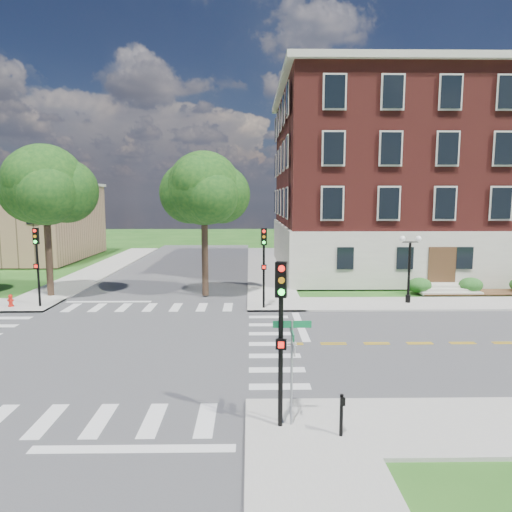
{
  "coord_description": "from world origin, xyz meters",
  "views": [
    {
      "loc": [
        6.12,
        -20.27,
        6.66
      ],
      "look_at": [
        6.53,
        7.14,
        3.2
      ],
      "focal_mm": 32.0,
      "sensor_mm": 36.0,
      "label": 1
    }
  ],
  "objects_px": {
    "traffic_signal_ne": "(264,257)",
    "traffic_signal_nw": "(37,256)",
    "twin_lamp_west": "(409,265)",
    "fire_hydrant": "(11,301)",
    "push_button_post": "(342,413)",
    "street_sign_pole": "(292,352)",
    "traffic_signal_se": "(281,323)"
  },
  "relations": [
    {
      "from": "street_sign_pole",
      "to": "fire_hydrant",
      "type": "height_order",
      "value": "street_sign_pole"
    },
    {
      "from": "traffic_signal_ne",
      "to": "twin_lamp_west",
      "type": "bearing_deg",
      "value": 7.9
    },
    {
      "from": "twin_lamp_west",
      "to": "fire_hydrant",
      "type": "relative_size",
      "value": 5.64
    },
    {
      "from": "traffic_signal_se",
      "to": "push_button_post",
      "type": "bearing_deg",
      "value": -20.17
    },
    {
      "from": "street_sign_pole",
      "to": "traffic_signal_ne",
      "type": "bearing_deg",
      "value": 91.4
    },
    {
      "from": "traffic_signal_nw",
      "to": "twin_lamp_west",
      "type": "bearing_deg",
      "value": 1.66
    },
    {
      "from": "push_button_post",
      "to": "fire_hydrant",
      "type": "bearing_deg",
      "value": 137.68
    },
    {
      "from": "traffic_signal_nw",
      "to": "street_sign_pole",
      "type": "bearing_deg",
      "value": -46.77
    },
    {
      "from": "twin_lamp_west",
      "to": "street_sign_pole",
      "type": "distance_m",
      "value": 17.93
    },
    {
      "from": "fire_hydrant",
      "to": "twin_lamp_west",
      "type": "bearing_deg",
      "value": 1.68
    },
    {
      "from": "traffic_signal_nw",
      "to": "street_sign_pole",
      "type": "xyz_separation_m",
      "value": [
        14.04,
        -14.94,
        -0.88
      ]
    },
    {
      "from": "twin_lamp_west",
      "to": "push_button_post",
      "type": "xyz_separation_m",
      "value": [
        -7.52,
        -16.29,
        -1.73
      ]
    },
    {
      "from": "traffic_signal_se",
      "to": "street_sign_pole",
      "type": "distance_m",
      "value": 0.94
    },
    {
      "from": "traffic_signal_se",
      "to": "twin_lamp_west",
      "type": "height_order",
      "value": "traffic_signal_se"
    },
    {
      "from": "traffic_signal_nw",
      "to": "push_button_post",
      "type": "height_order",
      "value": "traffic_signal_nw"
    },
    {
      "from": "street_sign_pole",
      "to": "fire_hydrant",
      "type": "relative_size",
      "value": 4.13
    },
    {
      "from": "fire_hydrant",
      "to": "traffic_signal_ne",
      "type": "bearing_deg",
      "value": -2.05
    },
    {
      "from": "traffic_signal_se",
      "to": "push_button_post",
      "type": "xyz_separation_m",
      "value": [
        1.65,
        -0.6,
        -2.39
      ]
    },
    {
      "from": "twin_lamp_west",
      "to": "street_sign_pole",
      "type": "height_order",
      "value": "twin_lamp_west"
    },
    {
      "from": "traffic_signal_se",
      "to": "push_button_post",
      "type": "distance_m",
      "value": 2.96
    },
    {
      "from": "twin_lamp_west",
      "to": "fire_hydrant",
      "type": "xyz_separation_m",
      "value": [
        -24.62,
        -0.72,
        -2.06
      ]
    },
    {
      "from": "push_button_post",
      "to": "fire_hydrant",
      "type": "height_order",
      "value": "push_button_post"
    },
    {
      "from": "traffic_signal_se",
      "to": "push_button_post",
      "type": "relative_size",
      "value": 4.0
    },
    {
      "from": "street_sign_pole",
      "to": "push_button_post",
      "type": "bearing_deg",
      "value": -27.53
    },
    {
      "from": "traffic_signal_ne",
      "to": "twin_lamp_west",
      "type": "relative_size",
      "value": 1.13
    },
    {
      "from": "traffic_signal_ne",
      "to": "twin_lamp_west",
      "type": "xyz_separation_m",
      "value": [
        9.19,
        1.28,
        -0.66
      ]
    },
    {
      "from": "push_button_post",
      "to": "fire_hydrant",
      "type": "distance_m",
      "value": 23.12
    },
    {
      "from": "push_button_post",
      "to": "fire_hydrant",
      "type": "relative_size",
      "value": 1.6
    },
    {
      "from": "traffic_signal_ne",
      "to": "traffic_signal_nw",
      "type": "height_order",
      "value": "same"
    },
    {
      "from": "traffic_signal_ne",
      "to": "push_button_post",
      "type": "height_order",
      "value": "traffic_signal_ne"
    },
    {
      "from": "traffic_signal_ne",
      "to": "traffic_signal_nw",
      "type": "distance_m",
      "value": 13.71
    },
    {
      "from": "traffic_signal_se",
      "to": "traffic_signal_nw",
      "type": "xyz_separation_m",
      "value": [
        -13.71,
        15.02,
        0.0
      ]
    }
  ]
}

